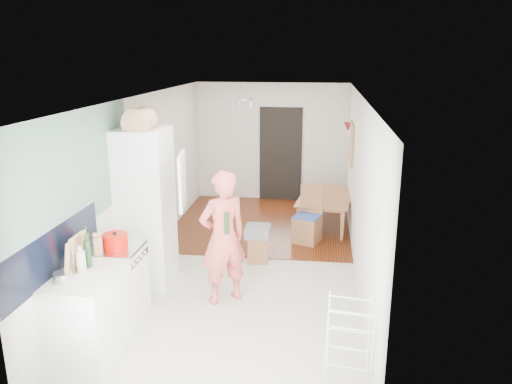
% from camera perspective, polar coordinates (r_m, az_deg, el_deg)
% --- Properties ---
extents(room_shell, '(3.20, 7.00, 2.50)m').
position_cam_1_polar(room_shell, '(7.25, -1.02, 0.92)').
color(room_shell, beige).
rests_on(room_shell, ground).
extents(floor, '(3.20, 7.00, 0.01)m').
position_cam_1_polar(floor, '(7.67, -0.97, -8.15)').
color(floor, beige).
rests_on(floor, ground).
extents(wood_floor_overlay, '(3.20, 3.30, 0.01)m').
position_cam_1_polar(wood_floor_overlay, '(9.37, 0.70, -3.58)').
color(wood_floor_overlay, '#632A15').
rests_on(wood_floor_overlay, room_shell).
extents(sage_wall_panel, '(0.02, 3.00, 1.30)m').
position_cam_1_polar(sage_wall_panel, '(5.73, -20.08, 2.14)').
color(sage_wall_panel, slate).
rests_on(sage_wall_panel, room_shell).
extents(tile_splashback, '(0.02, 1.90, 0.50)m').
position_cam_1_polar(tile_splashback, '(5.47, -21.96, -6.37)').
color(tile_splashback, black).
rests_on(tile_splashback, room_shell).
extents(doorway_recess, '(0.90, 0.04, 2.00)m').
position_cam_1_polar(doorway_recess, '(10.66, 2.83, 4.31)').
color(doorway_recess, black).
rests_on(doorway_recess, room_shell).
extents(base_cabinet, '(0.60, 0.90, 0.86)m').
position_cam_1_polar(base_cabinet, '(5.64, -18.60, -13.43)').
color(base_cabinet, white).
rests_on(base_cabinet, room_shell).
extents(worktop, '(0.62, 0.92, 0.06)m').
position_cam_1_polar(worktop, '(5.44, -19.03, -9.18)').
color(worktop, '#EEE6C9').
rests_on(worktop, room_shell).
extents(range_cooker, '(0.60, 0.60, 0.88)m').
position_cam_1_polar(range_cooker, '(6.24, -15.61, -10.15)').
color(range_cooker, white).
rests_on(range_cooker, room_shell).
extents(cooker_top, '(0.60, 0.60, 0.04)m').
position_cam_1_polar(cooker_top, '(6.06, -15.93, -6.23)').
color(cooker_top, silver).
rests_on(cooker_top, room_shell).
extents(fridge_housing, '(0.66, 0.66, 2.15)m').
position_cam_1_polar(fridge_housing, '(6.88, -12.51, -1.80)').
color(fridge_housing, white).
rests_on(fridge_housing, room_shell).
extents(fridge_door, '(0.14, 0.56, 0.70)m').
position_cam_1_polar(fridge_door, '(6.29, -8.45, 1.26)').
color(fridge_door, white).
rests_on(fridge_door, room_shell).
extents(fridge_interior, '(0.02, 0.52, 0.66)m').
position_cam_1_polar(fridge_interior, '(6.66, -10.24, 1.98)').
color(fridge_interior, white).
rests_on(fridge_interior, room_shell).
extents(pinboard, '(0.03, 0.90, 0.70)m').
position_cam_1_polar(pinboard, '(8.99, 10.87, 5.48)').
color(pinboard, tan).
rests_on(pinboard, room_shell).
extents(pinboard_frame, '(0.00, 0.94, 0.74)m').
position_cam_1_polar(pinboard_frame, '(8.99, 10.77, 5.48)').
color(pinboard_frame, '#945C37').
rests_on(pinboard_frame, room_shell).
extents(wall_sconce, '(0.18, 0.18, 0.16)m').
position_cam_1_polar(wall_sconce, '(9.59, 10.49, 7.34)').
color(wall_sconce, maroon).
rests_on(wall_sconce, room_shell).
extents(person, '(0.89, 0.84, 2.04)m').
position_cam_1_polar(person, '(6.22, -3.80, -3.88)').
color(person, '#E05C54').
rests_on(person, floor).
extents(dining_table, '(0.93, 1.47, 0.49)m').
position_cam_1_polar(dining_table, '(9.30, 8.09, -2.35)').
color(dining_table, '#945C37').
rests_on(dining_table, floor).
extents(dining_chair, '(0.51, 0.51, 0.95)m').
position_cam_1_polar(dining_chair, '(8.35, 5.88, -2.71)').
color(dining_chair, '#945C37').
rests_on(dining_chair, floor).
extents(stool, '(0.33, 0.33, 0.39)m').
position_cam_1_polar(stool, '(7.68, 0.22, -6.53)').
color(stool, '#945C37').
rests_on(stool, floor).
extents(grey_drape, '(0.37, 0.37, 0.17)m').
position_cam_1_polar(grey_drape, '(7.59, 0.21, -4.52)').
color(grey_drape, slate).
rests_on(grey_drape, stool).
extents(drying_rack, '(0.48, 0.44, 0.84)m').
position_cam_1_polar(drying_rack, '(5.05, 10.60, -16.66)').
color(drying_rack, white).
rests_on(drying_rack, floor).
extents(bread_bin, '(0.38, 0.36, 0.20)m').
position_cam_1_polar(bread_bin, '(6.53, -13.15, 7.81)').
color(bread_bin, tan).
rests_on(bread_bin, fridge_housing).
extents(red_casserole, '(0.31, 0.31, 0.17)m').
position_cam_1_polar(red_casserole, '(5.98, -15.78, -5.43)').
color(red_casserole, red).
rests_on(red_casserole, cooker_top).
extents(steel_pan, '(0.23, 0.23, 0.09)m').
position_cam_1_polar(steel_pan, '(5.33, -21.22, -9.03)').
color(steel_pan, silver).
rests_on(steel_pan, worktop).
extents(held_bottle, '(0.06, 0.06, 0.28)m').
position_cam_1_polar(held_bottle, '(6.02, -3.37, -3.57)').
color(held_bottle, '#1B3C1C').
rests_on(held_bottle, person).
extents(bottle_a, '(0.08, 0.08, 0.30)m').
position_cam_1_polar(bottle_a, '(5.53, -18.67, -6.71)').
color(bottle_a, '#1B3C1C').
rests_on(bottle_a, worktop).
extents(bottle_b, '(0.08, 0.08, 0.31)m').
position_cam_1_polar(bottle_b, '(5.71, -18.79, -5.94)').
color(bottle_b, '#1B3C1C').
rests_on(bottle_b, worktop).
extents(bottle_c, '(0.10, 0.10, 0.23)m').
position_cam_1_polar(bottle_c, '(5.44, -19.36, -7.54)').
color(bottle_c, beige).
rests_on(bottle_c, worktop).
extents(pepper_mill_front, '(0.06, 0.06, 0.20)m').
position_cam_1_polar(pepper_mill_front, '(5.86, -17.48, -5.85)').
color(pepper_mill_front, tan).
rests_on(pepper_mill_front, worktop).
extents(pepper_mill_back, '(0.06, 0.06, 0.21)m').
position_cam_1_polar(pepper_mill_back, '(5.82, -17.89, -5.97)').
color(pepper_mill_back, tan).
rests_on(pepper_mill_back, worktop).
extents(chopping_boards, '(0.05, 0.31, 0.42)m').
position_cam_1_polar(chopping_boards, '(5.39, -19.98, -6.74)').
color(chopping_boards, tan).
rests_on(chopping_boards, worktop).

